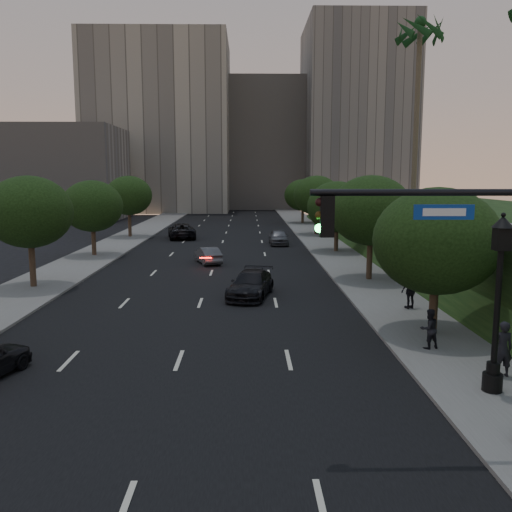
{
  "coord_description": "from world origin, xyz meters",
  "views": [
    {
      "loc": [
        2.5,
        -13.99,
        6.67
      ],
      "look_at": [
        2.84,
        6.76,
        3.6
      ],
      "focal_mm": 38.0,
      "sensor_mm": 36.0,
      "label": 1
    }
  ],
  "objects_px": {
    "sedan_far_right": "(279,237)",
    "pedestrian_a": "(502,349)",
    "sedan_mid_left": "(208,255)",
    "pedestrian_c": "(411,291)",
    "sedan_near_right": "(251,284)",
    "pedestrian_b": "(429,329)",
    "street_lamp": "(497,312)",
    "traffic_signal_mast": "(490,304)",
    "sedan_far_left": "(182,231)"
  },
  "relations": [
    {
      "from": "sedan_far_right",
      "to": "pedestrian_a",
      "type": "height_order",
      "value": "pedestrian_a"
    },
    {
      "from": "sedan_mid_left",
      "to": "pedestrian_c",
      "type": "height_order",
      "value": "pedestrian_c"
    },
    {
      "from": "sedan_near_right",
      "to": "pedestrian_a",
      "type": "xyz_separation_m",
      "value": [
        8.16,
        -12.54,
        0.36
      ]
    },
    {
      "from": "sedan_far_right",
      "to": "pedestrian_b",
      "type": "height_order",
      "value": "pedestrian_b"
    },
    {
      "from": "pedestrian_b",
      "to": "pedestrian_c",
      "type": "xyz_separation_m",
      "value": [
        1.18,
        6.29,
        0.12
      ]
    },
    {
      "from": "pedestrian_b",
      "to": "pedestrian_c",
      "type": "bearing_deg",
      "value": -117.45
    },
    {
      "from": "sedan_near_right",
      "to": "pedestrian_c",
      "type": "xyz_separation_m",
      "value": [
        7.91,
        -3.33,
        0.33
      ]
    },
    {
      "from": "sedan_mid_left",
      "to": "pedestrian_a",
      "type": "bearing_deg",
      "value": 96.41
    },
    {
      "from": "street_lamp",
      "to": "pedestrian_c",
      "type": "xyz_separation_m",
      "value": [
        0.6,
        10.44,
        -1.59
      ]
    },
    {
      "from": "traffic_signal_mast",
      "to": "pedestrian_c",
      "type": "xyz_separation_m",
      "value": [
        2.35,
        13.73,
        -2.63
      ]
    },
    {
      "from": "pedestrian_b",
      "to": "pedestrian_c",
      "type": "relative_size",
      "value": 0.86
    },
    {
      "from": "sedan_mid_left",
      "to": "sedan_far_left",
      "type": "xyz_separation_m",
      "value": [
        -4.02,
        16.94,
        0.18
      ]
    },
    {
      "from": "sedan_far_right",
      "to": "traffic_signal_mast",
      "type": "bearing_deg",
      "value": -87.13
    },
    {
      "from": "traffic_signal_mast",
      "to": "pedestrian_b",
      "type": "height_order",
      "value": "traffic_signal_mast"
    },
    {
      "from": "traffic_signal_mast",
      "to": "pedestrian_b",
      "type": "relative_size",
      "value": 4.57
    },
    {
      "from": "sedan_mid_left",
      "to": "pedestrian_c",
      "type": "relative_size",
      "value": 2.18
    },
    {
      "from": "traffic_signal_mast",
      "to": "sedan_far_right",
      "type": "height_order",
      "value": "traffic_signal_mast"
    },
    {
      "from": "pedestrian_a",
      "to": "sedan_far_right",
      "type": "bearing_deg",
      "value": -78.86
    },
    {
      "from": "sedan_far_right",
      "to": "pedestrian_b",
      "type": "relative_size",
      "value": 2.88
    },
    {
      "from": "pedestrian_a",
      "to": "pedestrian_b",
      "type": "bearing_deg",
      "value": -61.18
    },
    {
      "from": "traffic_signal_mast",
      "to": "pedestrian_a",
      "type": "xyz_separation_m",
      "value": [
        2.6,
        4.53,
        -2.6
      ]
    },
    {
      "from": "sedan_far_left",
      "to": "sedan_far_right",
      "type": "distance_m",
      "value": 11.56
    },
    {
      "from": "sedan_mid_left",
      "to": "sedan_far_left",
      "type": "relative_size",
      "value": 0.66
    },
    {
      "from": "pedestrian_a",
      "to": "pedestrian_c",
      "type": "bearing_deg",
      "value": -85.71
    },
    {
      "from": "sedan_far_left",
      "to": "sedan_near_right",
      "type": "height_order",
      "value": "sedan_far_left"
    },
    {
      "from": "traffic_signal_mast",
      "to": "street_lamp",
      "type": "bearing_deg",
      "value": 61.97
    },
    {
      "from": "sedan_far_left",
      "to": "pedestrian_a",
      "type": "xyz_separation_m",
      "value": [
        15.41,
        -41.24,
        0.26
      ]
    },
    {
      "from": "traffic_signal_mast",
      "to": "sedan_near_right",
      "type": "xyz_separation_m",
      "value": [
        -5.56,
        17.06,
        -2.96
      ]
    },
    {
      "from": "traffic_signal_mast",
      "to": "sedan_mid_left",
      "type": "xyz_separation_m",
      "value": [
        -8.79,
        28.83,
        -3.03
      ]
    },
    {
      "from": "sedan_mid_left",
      "to": "sedan_far_right",
      "type": "distance_m",
      "value": 12.92
    },
    {
      "from": "sedan_near_right",
      "to": "sedan_mid_left",
      "type": "bearing_deg",
      "value": 117.92
    },
    {
      "from": "sedan_far_left",
      "to": "street_lamp",
      "type": "bearing_deg",
      "value": 98.78
    },
    {
      "from": "traffic_signal_mast",
      "to": "sedan_near_right",
      "type": "height_order",
      "value": "traffic_signal_mast"
    },
    {
      "from": "sedan_near_right",
      "to": "pedestrian_a",
      "type": "bearing_deg",
      "value": -44.39
    },
    {
      "from": "sedan_near_right",
      "to": "pedestrian_c",
      "type": "bearing_deg",
      "value": -10.3
    },
    {
      "from": "sedan_near_right",
      "to": "sedan_far_left",
      "type": "bearing_deg",
      "value": 116.74
    },
    {
      "from": "sedan_far_right",
      "to": "pedestrian_a",
      "type": "relative_size",
      "value": 2.38
    },
    {
      "from": "street_lamp",
      "to": "pedestrian_b",
      "type": "distance_m",
      "value": 4.53
    },
    {
      "from": "pedestrian_a",
      "to": "pedestrian_b",
      "type": "distance_m",
      "value": 3.25
    },
    {
      "from": "sedan_mid_left",
      "to": "sedan_near_right",
      "type": "height_order",
      "value": "sedan_near_right"
    },
    {
      "from": "street_lamp",
      "to": "sedan_far_left",
      "type": "xyz_separation_m",
      "value": [
        -14.56,
        42.48,
        -1.82
      ]
    },
    {
      "from": "pedestrian_a",
      "to": "pedestrian_b",
      "type": "height_order",
      "value": "pedestrian_a"
    },
    {
      "from": "traffic_signal_mast",
      "to": "pedestrian_b",
      "type": "distance_m",
      "value": 8.02
    },
    {
      "from": "traffic_signal_mast",
      "to": "sedan_far_left",
      "type": "xyz_separation_m",
      "value": [
        -12.81,
        45.77,
        -2.85
      ]
    },
    {
      "from": "traffic_signal_mast",
      "to": "pedestrian_a",
      "type": "height_order",
      "value": "traffic_signal_mast"
    },
    {
      "from": "sedan_far_left",
      "to": "sedan_far_right",
      "type": "height_order",
      "value": "sedan_far_left"
    },
    {
      "from": "traffic_signal_mast",
      "to": "sedan_far_right",
      "type": "xyz_separation_m",
      "value": [
        -2.68,
        40.21,
        -2.92
      ]
    },
    {
      "from": "sedan_far_right",
      "to": "pedestrian_a",
      "type": "distance_m",
      "value": 36.07
    },
    {
      "from": "sedan_far_left",
      "to": "traffic_signal_mast",
      "type": "bearing_deg",
      "value": 95.5
    },
    {
      "from": "sedan_far_left",
      "to": "pedestrian_a",
      "type": "distance_m",
      "value": 44.03
    }
  ]
}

